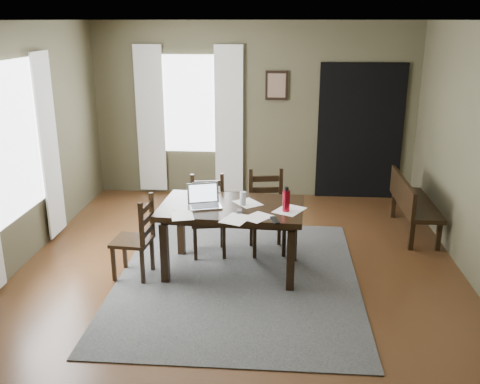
# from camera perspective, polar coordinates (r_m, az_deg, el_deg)

# --- Properties ---
(ground) EXTENTS (5.00, 6.00, 0.01)m
(ground) POSITION_cam_1_polar(r_m,az_deg,el_deg) (5.94, -0.23, -9.23)
(ground) COLOR #492C16
(room_shell) EXTENTS (5.02, 6.02, 2.71)m
(room_shell) POSITION_cam_1_polar(r_m,az_deg,el_deg) (5.36, -0.25, 8.22)
(room_shell) COLOR #4C4831
(room_shell) RESTS_ON ground
(rug) EXTENTS (2.60, 3.20, 0.01)m
(rug) POSITION_cam_1_polar(r_m,az_deg,el_deg) (5.93, -0.23, -9.14)
(rug) COLOR #3C3C3C
(rug) RESTS_ON ground
(dining_table) EXTENTS (1.60, 1.02, 0.77)m
(dining_table) POSITION_cam_1_polar(r_m,az_deg,el_deg) (5.83, -0.88, -2.33)
(dining_table) COLOR black
(dining_table) RESTS_ON rug
(chair_end) EXTENTS (0.43, 0.43, 0.91)m
(chair_end) POSITION_cam_1_polar(r_m,az_deg,el_deg) (5.90, -10.99, -4.90)
(chair_end) COLOR black
(chair_end) RESTS_ON rug
(chair_back_left) EXTENTS (0.48, 0.48, 0.94)m
(chair_back_left) POSITION_cam_1_polar(r_m,az_deg,el_deg) (6.39, -3.39, -2.63)
(chair_back_left) COLOR black
(chair_back_left) RESTS_ON rug
(chair_back_right) EXTENTS (0.50, 0.50, 0.98)m
(chair_back_right) POSITION_cam_1_polar(r_m,az_deg,el_deg) (6.45, 2.89, -2.23)
(chair_back_right) COLOR black
(chair_back_right) RESTS_ON rug
(bench) EXTENTS (0.43, 1.33, 0.75)m
(bench) POSITION_cam_1_polar(r_m,az_deg,el_deg) (7.34, 17.78, -0.88)
(bench) COLOR black
(bench) RESTS_ON ground
(laptop) EXTENTS (0.41, 0.36, 0.23)m
(laptop) POSITION_cam_1_polar(r_m,az_deg,el_deg) (5.78, -3.85, -0.89)
(laptop) COLOR #B7B7BC
(laptop) RESTS_ON dining_table
(computer_mouse) EXTENTS (0.05, 0.09, 0.03)m
(computer_mouse) POSITION_cam_1_polar(r_m,az_deg,el_deg) (5.58, -0.06, -2.06)
(computer_mouse) COLOR #3F3F42
(computer_mouse) RESTS_ON dining_table
(tv_remote) EXTENTS (0.11, 0.20, 0.02)m
(tv_remote) POSITION_cam_1_polar(r_m,az_deg,el_deg) (5.36, 3.73, -3.03)
(tv_remote) COLOR black
(tv_remote) RESTS_ON dining_table
(drinking_glass) EXTENTS (0.07, 0.07, 0.15)m
(drinking_glass) POSITION_cam_1_polar(r_m,az_deg,el_deg) (5.78, 0.32, -0.70)
(drinking_glass) COLOR silver
(drinking_glass) RESTS_ON dining_table
(water_bottle) EXTENTS (0.09, 0.09, 0.27)m
(water_bottle) POSITION_cam_1_polar(r_m,az_deg,el_deg) (5.60, 4.96, -0.89)
(water_bottle) COLOR maroon
(water_bottle) RESTS_ON dining_table
(paper_a) EXTENTS (0.29, 0.34, 0.00)m
(paper_a) POSITION_cam_1_polar(r_m,az_deg,el_deg) (5.52, -6.17, -2.52)
(paper_a) COLOR white
(paper_a) RESTS_ON dining_table
(paper_b) EXTENTS (0.35, 0.37, 0.00)m
(paper_b) POSITION_cam_1_polar(r_m,az_deg,el_deg) (5.45, 1.88, -2.70)
(paper_b) COLOR white
(paper_b) RESTS_ON dining_table
(paper_c) EXTENTS (0.36, 0.37, 0.00)m
(paper_c) POSITION_cam_1_polar(r_m,az_deg,el_deg) (5.87, 0.82, -1.18)
(paper_c) COLOR white
(paper_c) RESTS_ON dining_table
(paper_d) EXTENTS (0.38, 0.41, 0.00)m
(paper_d) POSITION_cam_1_polar(r_m,az_deg,el_deg) (5.68, 5.30, -1.93)
(paper_d) COLOR white
(paper_d) RESTS_ON dining_table
(paper_e) EXTENTS (0.34, 0.38, 0.00)m
(paper_e) POSITION_cam_1_polar(r_m,az_deg,el_deg) (5.40, -0.44, -2.91)
(paper_e) COLOR white
(paper_e) RESTS_ON dining_table
(window_left) EXTENTS (0.01, 1.30, 1.70)m
(window_left) POSITION_cam_1_polar(r_m,az_deg,el_deg) (6.32, -23.12, 5.01)
(window_left) COLOR white
(window_left) RESTS_ON ground
(window_back) EXTENTS (1.00, 0.01, 1.50)m
(window_back) POSITION_cam_1_polar(r_m,az_deg,el_deg) (8.45, -5.43, 9.32)
(window_back) COLOR white
(window_back) RESTS_ON ground
(curtain_left_far) EXTENTS (0.03, 0.48, 2.30)m
(curtain_left_far) POSITION_cam_1_polar(r_m,az_deg,el_deg) (7.07, -19.70, 4.58)
(curtain_left_far) COLOR silver
(curtain_left_far) RESTS_ON ground
(curtain_back_left) EXTENTS (0.44, 0.03, 2.30)m
(curtain_back_left) POSITION_cam_1_polar(r_m,az_deg,el_deg) (8.59, -9.53, 7.60)
(curtain_back_left) COLOR silver
(curtain_back_left) RESTS_ON ground
(curtain_back_right) EXTENTS (0.44, 0.03, 2.30)m
(curtain_back_right) POSITION_cam_1_polar(r_m,az_deg,el_deg) (8.38, -1.20, 7.59)
(curtain_back_right) COLOR silver
(curtain_back_right) RESTS_ON ground
(framed_picture) EXTENTS (0.34, 0.03, 0.44)m
(framed_picture) POSITION_cam_1_polar(r_m,az_deg,el_deg) (8.29, 3.93, 11.28)
(framed_picture) COLOR black
(framed_picture) RESTS_ON ground
(doorway_back) EXTENTS (1.30, 0.03, 2.10)m
(doorway_back) POSITION_cam_1_polar(r_m,az_deg,el_deg) (8.49, 12.69, 6.25)
(doorway_back) COLOR black
(doorway_back) RESTS_ON ground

